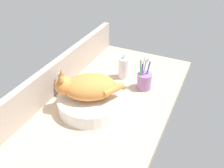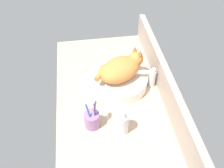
# 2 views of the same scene
# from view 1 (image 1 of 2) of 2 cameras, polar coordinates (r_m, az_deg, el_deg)

# --- Properties ---
(ground_plane) EXTENTS (1.15, 0.62, 0.04)m
(ground_plane) POSITION_cam_1_polar(r_m,az_deg,el_deg) (1.30, -0.62, -4.32)
(ground_plane) COLOR tan
(backsplash_panel) EXTENTS (1.15, 0.04, 0.17)m
(backsplash_panel) POSITION_cam_1_polar(r_m,az_deg,el_deg) (1.37, -11.77, 2.46)
(backsplash_panel) COLOR #AD9E8E
(backsplash_panel) RESTS_ON ground_plane
(sink_basin) EXTENTS (0.32, 0.32, 0.07)m
(sink_basin) POSITION_cam_1_polar(r_m,az_deg,el_deg) (1.23, -4.83, -4.05)
(sink_basin) COLOR white
(sink_basin) RESTS_ON ground_plane
(cat) EXTENTS (0.27, 0.30, 0.14)m
(cat) POSITION_cam_1_polar(r_m,az_deg,el_deg) (1.17, -5.72, -0.60)
(cat) COLOR orange
(cat) RESTS_ON sink_basin
(faucet) EXTENTS (0.04, 0.12, 0.14)m
(faucet) POSITION_cam_1_polar(r_m,az_deg,el_deg) (1.30, -11.14, 0.10)
(faucet) COLOR silver
(faucet) RESTS_ON ground_plane
(soap_dispenser) EXTENTS (0.06, 0.06, 0.16)m
(soap_dispenser) POSITION_cam_1_polar(r_m,az_deg,el_deg) (1.43, 2.68, 3.72)
(soap_dispenser) COLOR silver
(soap_dispenser) RESTS_ON ground_plane
(toothbrush_cup) EXTENTS (0.08, 0.08, 0.19)m
(toothbrush_cup) POSITION_cam_1_polar(r_m,az_deg,el_deg) (1.36, 7.35, 0.86)
(toothbrush_cup) COLOR #996BA8
(toothbrush_cup) RESTS_ON ground_plane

